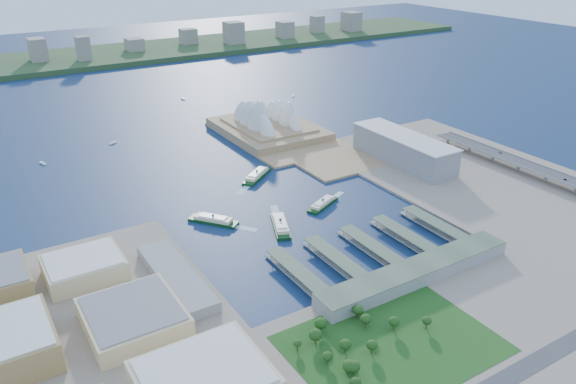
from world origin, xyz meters
TOP-DOWN VIEW (x-y plane):
  - ground at (0.00, 0.00)m, footprint 3000.00×3000.00m
  - west_land at (-250.00, -105.00)m, footprint 220.00×390.00m
  - south_land at (0.00, -210.00)m, footprint 720.00×180.00m
  - east_land at (240.00, -50.00)m, footprint 240.00×500.00m
  - peninsula at (107.50, 260.00)m, footprint 135.00×220.00m
  - far_shore at (0.00, 980.00)m, footprint 2200.00×260.00m
  - opera_house at (105.00, 280.00)m, footprint 134.00×180.00m
  - toaster_building at (195.00, 80.00)m, footprint 45.00×155.00m
  - expressway at (300.00, -60.00)m, footprint 26.00×340.00m
  - west_buildings at (-250.00, -70.00)m, footprint 200.00×280.00m
  - ferry_wharves at (14.00, -75.00)m, footprint 184.00×90.00m
  - terminal_building at (15.00, -135.00)m, footprint 200.00×28.00m
  - park at (-60.00, -190.00)m, footprint 150.00×110.00m
  - far_skyline at (0.00, 960.00)m, footprint 1900.00×140.00m
  - ferry_a at (-89.10, 58.71)m, footprint 44.11×50.81m
  - ferry_b at (7.95, 139.67)m, footprint 54.71×45.98m
  - ferry_c at (-34.50, 12.05)m, footprint 35.52×58.27m
  - ferry_d at (31.96, 30.63)m, footprint 49.25×31.82m
  - boat_a at (-211.16, 329.59)m, footprint 7.06×13.82m
  - boat_b at (-109.77, 359.50)m, footprint 10.89×6.61m
  - boat_c at (251.46, 441.89)m, footprint 10.38×13.48m
  - boat_e at (67.83, 530.75)m, footprint 4.44×12.58m
  - car_b at (296.00, -86.81)m, footprint 1.29×3.69m
  - car_c at (304.00, 12.36)m, footprint 1.97×4.86m

SIDE VIEW (x-z plane):
  - ground at x=0.00m, z-range 0.00..0.00m
  - boat_a at x=-211.16m, z-range 0.00..2.59m
  - boat_b at x=-109.77m, z-range 0.00..2.78m
  - west_land at x=-250.00m, z-range 0.00..3.00m
  - south_land at x=0.00m, z-range 0.00..3.00m
  - east_land at x=240.00m, z-range 0.00..3.00m
  - peninsula at x=107.50m, z-range 0.00..3.00m
  - boat_c at x=251.46m, z-range 0.00..3.02m
  - boat_e at x=67.83m, z-range 0.00..3.05m
  - ferry_d at x=31.96m, z-range 0.00..9.19m
  - ferry_wharves at x=14.00m, z-range 0.00..9.30m
  - ferry_a at x=-89.10m, z-range 0.00..10.19m
  - ferry_c at x=-34.50m, z-range 0.00..10.80m
  - ferry_b at x=7.95m, z-range 0.00..10.85m
  - far_shore at x=0.00m, z-range 0.00..12.00m
  - expressway at x=300.00m, z-range 3.00..14.85m
  - terminal_building at x=15.00m, z-range 3.00..15.00m
  - park at x=-60.00m, z-range 3.00..19.00m
  - car_b at x=296.00m, z-range 14.85..16.07m
  - car_c at x=304.00m, z-range 14.85..16.26m
  - west_buildings at x=-250.00m, z-range 3.00..30.00m
  - toaster_building at x=195.00m, z-range 3.00..38.00m
  - opera_house at x=105.00m, z-range 3.00..61.00m
  - far_skyline at x=0.00m, z-range 12.00..67.00m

